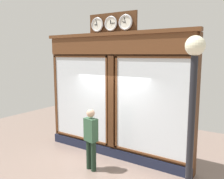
# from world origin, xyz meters

# --- Properties ---
(shop_facade) EXTENTS (4.98, 0.42, 4.29)m
(shop_facade) POSITION_xyz_m (-0.00, -0.13, 1.90)
(shop_facade) COLOR #4C2B16
(shop_facade) RESTS_ON ground_plane
(pedestrian) EXTENTS (0.40, 0.29, 1.69)m
(pedestrian) POSITION_xyz_m (0.01, 1.01, 0.93)
(pedestrian) COLOR #1C2F21
(pedestrian) RESTS_ON ground_plane
(street_lamp) EXTENTS (0.28, 0.28, 3.38)m
(street_lamp) POSITION_xyz_m (-2.97, 2.41, 2.25)
(street_lamp) COLOR black
(street_lamp) RESTS_ON ground_plane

